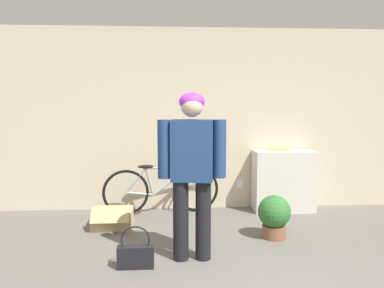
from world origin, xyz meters
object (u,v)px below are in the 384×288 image
(person, at_px, (192,164))
(potted_plant, at_px, (274,215))
(cardboard_box, at_px, (113,218))
(banana, at_px, (279,149))
(handbag, at_px, (136,255))
(bicycle, at_px, (162,189))

(person, relative_size, potted_plant, 3.31)
(person, height_order, cardboard_box, person)
(person, height_order, banana, person)
(cardboard_box, relative_size, potted_plant, 0.98)
(cardboard_box, bearing_deg, banana, 15.15)
(person, relative_size, banana, 5.10)
(banana, height_order, handbag, banana)
(banana, bearing_deg, handbag, -136.01)
(banana, xyz_separation_m, potted_plant, (-0.38, -1.12, -0.61))
(cardboard_box, distance_m, potted_plant, 1.97)
(banana, bearing_deg, bicycle, -177.83)
(person, xyz_separation_m, handbag, (-0.54, -0.17, -0.83))
(bicycle, relative_size, cardboard_box, 3.34)
(banana, distance_m, cardboard_box, 2.48)
(banana, xyz_separation_m, cardboard_box, (-2.28, -0.62, -0.77))
(person, xyz_separation_m, bicycle, (-0.33, 1.58, -0.61))
(potted_plant, bearing_deg, banana, 71.25)
(person, distance_m, cardboard_box, 1.62)
(banana, bearing_deg, person, -129.31)
(person, xyz_separation_m, banana, (1.35, 1.65, -0.07))
(person, distance_m, potted_plant, 1.30)
(potted_plant, bearing_deg, handbag, -155.07)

